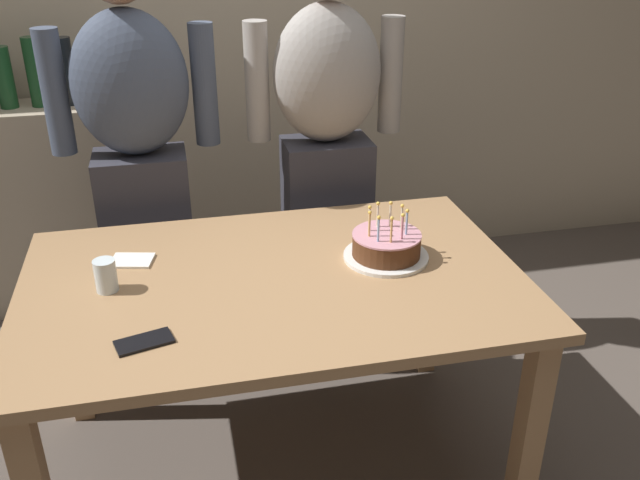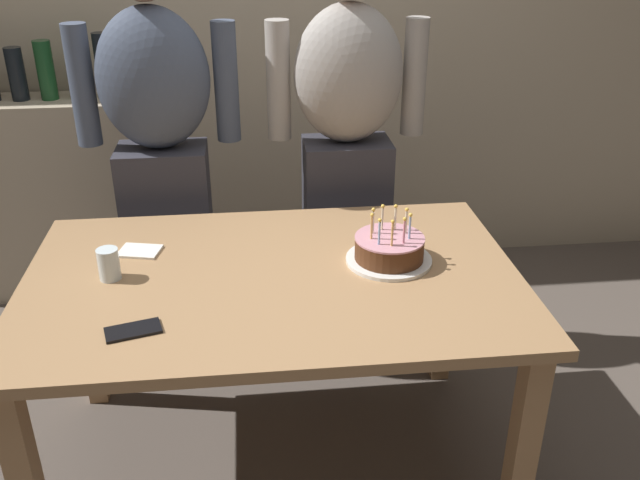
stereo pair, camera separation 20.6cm
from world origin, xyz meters
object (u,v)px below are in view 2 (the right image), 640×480
Objects in this scene: birthday_cake at (389,250)px; napkin_stack at (140,251)px; cell_phone at (133,330)px; person_man_bearded at (162,159)px; person_woman_cardigan at (347,152)px; water_glass_near at (109,264)px.

napkin_stack is (-0.79, 0.15, -0.04)m from birthday_cake.
birthday_cake is 0.81m from cell_phone.
napkin_stack is at bearing 79.83° from cell_phone.
person_man_bearded is (0.03, 0.52, 0.13)m from napkin_stack.
cell_phone is (-0.75, -0.31, -0.04)m from birthday_cake.
person_woman_cardigan reaches higher than birthday_cake.
birthday_cake is at bearing 1.06° from water_glass_near.
person_man_bearded is at bearing 86.18° from napkin_stack.
person_woman_cardigan is (0.75, 0.52, 0.13)m from napkin_stack.
water_glass_near is 0.69m from person_man_bearded.
napkin_stack is (0.06, 0.17, -0.04)m from water_glass_near.
person_man_bearded is 0.71m from person_woman_cardigan.
birthday_cake is 2.77× the size of water_glass_near.
cell_phone is (0.10, -0.30, -0.04)m from water_glass_near.
water_glass_near is at bearing 81.73° from person_man_bearded.
napkin_stack is 0.92m from person_woman_cardigan.
birthday_cake is 0.80m from napkin_stack.
birthday_cake is 1.88× the size of cell_phone.
birthday_cake is at bearing 7.68° from cell_phone.
water_glass_near is 1.06m from person_woman_cardigan.
napkin_stack is 0.08× the size of person_man_bearded.
water_glass_near is at bearing 39.99° from person_woman_cardigan.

